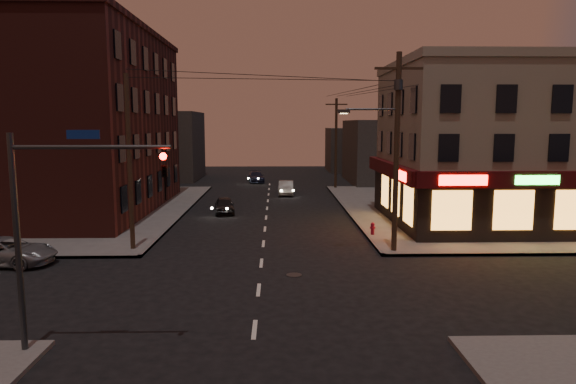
{
  "coord_description": "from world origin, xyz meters",
  "views": [
    {
      "loc": [
        0.72,
        -19.94,
        6.65
      ],
      "look_at": [
        1.32,
        5.82,
        3.2
      ],
      "focal_mm": 32.0,
      "sensor_mm": 36.0,
      "label": 1
    }
  ],
  "objects_px": {
    "sedan_near": "(224,205)",
    "suv_cross": "(5,251)",
    "sedan_mid": "(286,188)",
    "sedan_far": "(256,177)",
    "fire_hydrant": "(373,228)"
  },
  "relations": [
    {
      "from": "sedan_mid",
      "to": "sedan_near",
      "type": "bearing_deg",
      "value": -113.63
    },
    {
      "from": "sedan_near",
      "to": "sedan_mid",
      "type": "distance_m",
      "value": 11.06
    },
    {
      "from": "sedan_mid",
      "to": "suv_cross",
      "type": "bearing_deg",
      "value": -117.94
    },
    {
      "from": "suv_cross",
      "to": "sedan_mid",
      "type": "distance_m",
      "value": 27.53
    },
    {
      "from": "suv_cross",
      "to": "fire_hydrant",
      "type": "distance_m",
      "value": 19.33
    },
    {
      "from": "sedan_far",
      "to": "fire_hydrant",
      "type": "distance_m",
      "value": 29.87
    },
    {
      "from": "sedan_near",
      "to": "sedan_mid",
      "type": "bearing_deg",
      "value": 57.27
    },
    {
      "from": "sedan_mid",
      "to": "fire_hydrant",
      "type": "bearing_deg",
      "value": -73.39
    },
    {
      "from": "suv_cross",
      "to": "fire_hydrant",
      "type": "xyz_separation_m",
      "value": [
        18.51,
        5.58,
        -0.1
      ]
    },
    {
      "from": "sedan_near",
      "to": "suv_cross",
      "type": "bearing_deg",
      "value": -129.93
    },
    {
      "from": "suv_cross",
      "to": "sedan_far",
      "type": "height_order",
      "value": "suv_cross"
    },
    {
      "from": "suv_cross",
      "to": "sedan_far",
      "type": "xyz_separation_m",
      "value": [
        10.53,
        34.37,
        -0.05
      ]
    },
    {
      "from": "suv_cross",
      "to": "sedan_near",
      "type": "bearing_deg",
      "value": -26.35
    },
    {
      "from": "sedan_near",
      "to": "fire_hydrant",
      "type": "bearing_deg",
      "value": -48.05
    },
    {
      "from": "sedan_mid",
      "to": "fire_hydrant",
      "type": "distance_m",
      "value": 18.87
    }
  ]
}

